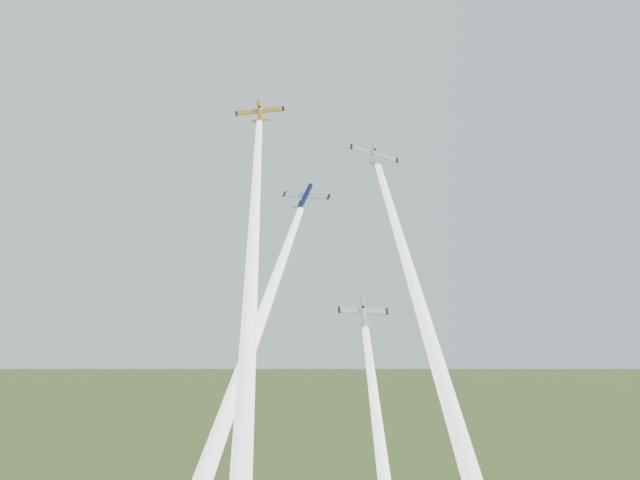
{
  "coord_description": "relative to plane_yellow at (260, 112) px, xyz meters",
  "views": [
    {
      "loc": [
        -11.59,
        -117.97,
        83.26
      ],
      "look_at": [
        0.0,
        -6.0,
        92.0
      ],
      "focal_mm": 45.0,
      "sensor_mm": 36.0,
      "label": 1
    }
  ],
  "objects": [
    {
      "name": "smoke_trail_silver_right",
      "position": [
        18.57,
        -29.92,
        -32.34
      ],
      "size": [
        4.86,
        51.19,
        48.39
      ],
      "primitive_type": null,
      "rotation": [
        -0.81,
        0.0,
        0.05
      ],
      "color": "white"
    },
    {
      "name": "smoke_trail_yellow",
      "position": [
        -1.7,
        -29.11,
        -27.49
      ],
      "size": [
        5.51,
        55.26,
        52.24
      ],
      "primitive_type": null,
      "rotation": [
        -0.81,
        0.0,
        -0.06
      ],
      "color": "white"
    },
    {
      "name": "plane_yellow",
      "position": [
        0.0,
        0.0,
        0.0
      ],
      "size": [
        7.91,
        6.72,
        6.84
      ],
      "primitive_type": null,
      "rotation": [
        0.76,
        -0.12,
        -0.06
      ],
      "color": "orange"
    },
    {
      "name": "plane_silver_right",
      "position": [
        17.2,
        -2.84,
        -6.78
      ],
      "size": [
        8.72,
        6.78,
        7.85
      ],
      "primitive_type": null,
      "rotation": [
        0.76,
        0.26,
        0.05
      ],
      "color": "silver"
    },
    {
      "name": "plane_navy",
      "position": [
        6.57,
        -4.73,
        -13.57
      ],
      "size": [
        9.16,
        7.97,
        6.35
      ],
      "primitive_type": null,
      "rotation": [
        0.76,
        0.1,
        -0.38
      ],
      "color": "#0D153C"
    },
    {
      "name": "plane_silver_low",
      "position": [
        13.79,
        -12.94,
        -30.35
      ],
      "size": [
        7.19,
        5.94,
        5.65
      ],
      "primitive_type": null,
      "rotation": [
        0.76,
        0.03,
        -0.04
      ],
      "color": "silver"
    },
    {
      "name": "smoke_trail_navy",
      "position": [
        -1.74,
        -25.46,
        -34.62
      ],
      "size": [
        17.58,
        39.45,
        39.39
      ],
      "primitive_type": null,
      "rotation": [
        -0.81,
        0.0,
        -0.38
      ],
      "color": "white"
    }
  ]
}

